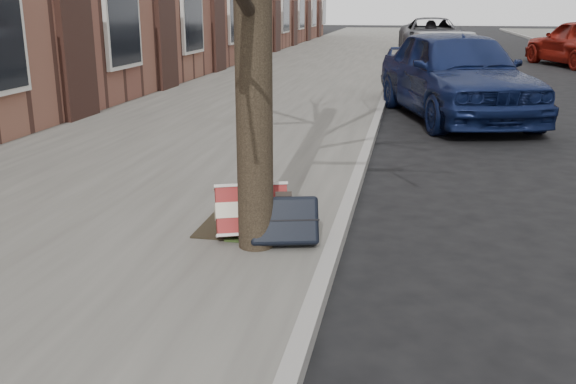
% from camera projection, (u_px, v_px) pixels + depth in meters
% --- Properties ---
extents(ground, '(120.00, 120.00, 0.00)m').
position_uv_depth(ground, '(509.00, 322.00, 4.13)').
color(ground, black).
rests_on(ground, ground).
extents(near_sidewalk, '(5.00, 70.00, 0.12)m').
position_uv_depth(near_sidewalk, '(309.00, 71.00, 18.92)').
color(near_sidewalk, slate).
rests_on(near_sidewalk, ground).
extents(dirt_patch, '(0.85, 0.85, 0.02)m').
position_uv_depth(dirt_patch, '(252.00, 224.00, 5.59)').
color(dirt_patch, black).
rests_on(dirt_patch, near_sidewalk).
extents(suitcase_red, '(0.66, 0.50, 0.45)m').
position_uv_depth(suitcase_red, '(252.00, 210.00, 5.26)').
color(suitcase_red, maroon).
rests_on(suitcase_red, near_sidewalk).
extents(suitcase_navy, '(0.60, 0.44, 0.42)m').
position_uv_depth(suitcase_navy, '(284.00, 220.00, 5.06)').
color(suitcase_navy, black).
rests_on(suitcase_navy, near_sidewalk).
extents(car_near_front, '(3.10, 4.98, 1.58)m').
position_uv_depth(car_near_front, '(456.00, 74.00, 11.27)').
color(car_near_front, '#101B45').
rests_on(car_near_front, ground).
extents(car_near_mid, '(1.94, 4.10, 1.30)m').
position_uv_depth(car_near_mid, '(446.00, 60.00, 15.72)').
color(car_near_mid, '#A0A3A7').
rests_on(car_near_mid, ground).
extents(car_near_back, '(2.78, 5.36, 1.44)m').
position_uv_depth(car_near_back, '(431.00, 36.00, 25.97)').
color(car_near_back, '#3D3D43').
rests_on(car_near_back, ground).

